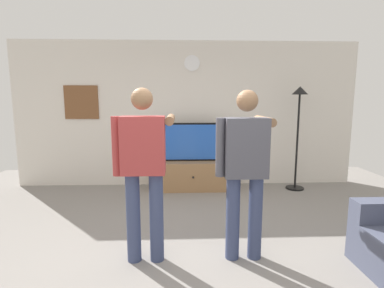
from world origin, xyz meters
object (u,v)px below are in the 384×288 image
Objects in this scene: television at (192,142)px; person_standing_nearer_couch at (245,165)px; floor_lamp at (299,117)px; person_standing_nearer_lamp at (144,165)px; framed_picture at (82,102)px; tv_stand at (193,175)px; wall_clock at (192,63)px.

person_standing_nearer_couch is (0.43, -2.44, 0.12)m from television.
person_standing_nearer_lamp is (-2.47, -2.32, -0.33)m from floor_lamp.
person_standing_nearer_lamp is (-0.58, -2.45, 0.13)m from television.
framed_picture is (-2.04, 0.25, 0.71)m from television.
person_standing_nearer_couch is (0.43, -2.40, 0.72)m from tv_stand.
person_standing_nearer_lamp is at bearing -103.58° from tv_stand.
person_standing_nearer_couch is at bearing -79.89° from tv_stand.
floor_lamp is (1.89, -0.08, 1.07)m from tv_stand.
floor_lamp reaches higher than person_standing_nearer_couch.
wall_clock is at bearing 77.83° from person_standing_nearer_lamp.
television is 2.48m from person_standing_nearer_couch.
person_standing_nearer_lamp reaches higher than tv_stand.
person_standing_nearer_lamp is 1.01m from person_standing_nearer_couch.
framed_picture reaches higher than person_standing_nearer_couch.
wall_clock is at bearing -0.14° from framed_picture.
wall_clock is 0.16× the size of person_standing_nearer_lamp.
framed_picture is at bearing 179.86° from wall_clock.
tv_stand is at bearing -90.00° from television.
framed_picture reaches higher than person_standing_nearer_lamp.
framed_picture reaches higher than tv_stand.
television reaches higher than tv_stand.
framed_picture reaches higher than television.
tv_stand is 0.86× the size of person_standing_nearer_couch.
television is 1.45m from wall_clock.
tv_stand is at bearing 100.11° from person_standing_nearer_couch.
television is 2.18m from framed_picture.
person_standing_nearer_lamp is at bearing -179.63° from person_standing_nearer_couch.
television is at bearing 76.66° from person_standing_nearer_lamp.
floor_lamp is at bearing -11.18° from wall_clock.
wall_clock is at bearing 90.00° from tv_stand.
tv_stand is 2.42× the size of framed_picture.
floor_lamp is 3.41m from person_standing_nearer_lamp.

